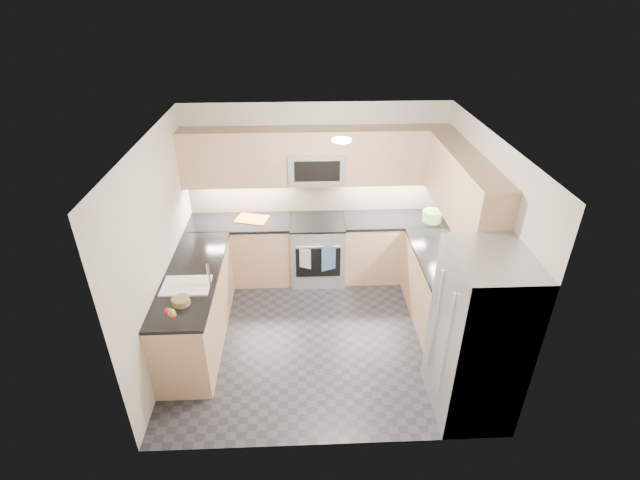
# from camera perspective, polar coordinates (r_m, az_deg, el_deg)

# --- Properties ---
(floor) EXTENTS (3.60, 3.20, 0.00)m
(floor) POSITION_cam_1_polar(r_m,az_deg,el_deg) (5.95, 0.15, -11.37)
(floor) COLOR black
(floor) RESTS_ON ground
(ceiling) EXTENTS (3.60, 3.20, 0.02)m
(ceiling) POSITION_cam_1_polar(r_m,az_deg,el_deg) (4.70, 0.19, 12.29)
(ceiling) COLOR beige
(ceiling) RESTS_ON wall_back
(wall_back) EXTENTS (3.60, 0.02, 2.50)m
(wall_back) POSITION_cam_1_polar(r_m,az_deg,el_deg) (6.64, -0.47, 6.08)
(wall_back) COLOR #BCB3A4
(wall_back) RESTS_ON floor
(wall_front) EXTENTS (3.60, 0.02, 2.50)m
(wall_front) POSITION_cam_1_polar(r_m,az_deg,el_deg) (3.92, 1.28, -12.88)
(wall_front) COLOR #BCB3A4
(wall_front) RESTS_ON floor
(wall_left) EXTENTS (0.02, 3.20, 2.50)m
(wall_left) POSITION_cam_1_polar(r_m,az_deg,el_deg) (5.45, -19.11, -1.31)
(wall_left) COLOR #BCB3A4
(wall_left) RESTS_ON floor
(wall_right) EXTENTS (0.02, 3.20, 2.50)m
(wall_right) POSITION_cam_1_polar(r_m,az_deg,el_deg) (5.59, 18.95, -0.48)
(wall_right) COLOR #BCB3A4
(wall_right) RESTS_ON floor
(base_cab_back_left) EXTENTS (1.42, 0.60, 0.90)m
(base_cab_back_left) POSITION_cam_1_polar(r_m,az_deg,el_deg) (6.79, -9.58, -1.38)
(base_cab_back_left) COLOR tan
(base_cab_back_left) RESTS_ON floor
(base_cab_back_right) EXTENTS (1.42, 0.60, 0.90)m
(base_cab_back_right) POSITION_cam_1_polar(r_m,az_deg,el_deg) (6.86, 8.78, -0.97)
(base_cab_back_right) COLOR tan
(base_cab_back_right) RESTS_ON floor
(base_cab_right) EXTENTS (0.60, 1.70, 0.90)m
(base_cab_right) POSITION_cam_1_polar(r_m,az_deg,el_deg) (6.03, 14.58, -6.43)
(base_cab_right) COLOR tan
(base_cab_right) RESTS_ON floor
(base_cab_peninsula) EXTENTS (0.60, 2.00, 0.90)m
(base_cab_peninsula) POSITION_cam_1_polar(r_m,az_deg,el_deg) (5.80, -14.96, -8.06)
(base_cab_peninsula) COLOR tan
(base_cab_peninsula) RESTS_ON floor
(countertop_back_left) EXTENTS (1.42, 0.63, 0.04)m
(countertop_back_left) POSITION_cam_1_polar(r_m,az_deg,el_deg) (6.57, -9.92, 2.14)
(countertop_back_left) COLOR black
(countertop_back_left) RESTS_ON base_cab_back_left
(countertop_back_right) EXTENTS (1.42, 0.63, 0.04)m
(countertop_back_right) POSITION_cam_1_polar(r_m,az_deg,el_deg) (6.64, 9.09, 2.52)
(countertop_back_right) COLOR black
(countertop_back_right) RESTS_ON base_cab_back_right
(countertop_right) EXTENTS (0.63, 1.70, 0.04)m
(countertop_right) POSITION_cam_1_polar(r_m,az_deg,el_deg) (5.77, 15.16, -2.64)
(countertop_right) COLOR black
(countertop_right) RESTS_ON base_cab_right
(countertop_peninsula) EXTENTS (0.63, 2.00, 0.04)m
(countertop_peninsula) POSITION_cam_1_polar(r_m,az_deg,el_deg) (5.54, -15.58, -4.19)
(countertop_peninsula) COLOR black
(countertop_peninsula) RESTS_ON base_cab_peninsula
(upper_cab_back) EXTENTS (3.60, 0.35, 0.75)m
(upper_cab_back) POSITION_cam_1_polar(r_m,az_deg,el_deg) (6.27, -0.44, 10.27)
(upper_cab_back) COLOR tan
(upper_cab_back) RESTS_ON wall_back
(upper_cab_right) EXTENTS (0.35, 1.95, 0.75)m
(upper_cab_right) POSITION_cam_1_polar(r_m,az_deg,el_deg) (5.51, 17.27, 6.10)
(upper_cab_right) COLOR tan
(upper_cab_right) RESTS_ON wall_right
(backsplash_back) EXTENTS (3.60, 0.01, 0.51)m
(backsplash_back) POSITION_cam_1_polar(r_m,az_deg,el_deg) (6.66, -0.47, 5.63)
(backsplash_back) COLOR tan
(backsplash_back) RESTS_ON wall_back
(backsplash_right) EXTENTS (0.01, 2.30, 0.51)m
(backsplash_right) POSITION_cam_1_polar(r_m,az_deg,el_deg) (5.98, 17.42, 1.22)
(backsplash_right) COLOR tan
(backsplash_right) RESTS_ON wall_right
(gas_range) EXTENTS (0.76, 0.65, 0.91)m
(gas_range) POSITION_cam_1_polar(r_m,az_deg,el_deg) (6.72, -0.35, -1.26)
(gas_range) COLOR #ADAEB5
(gas_range) RESTS_ON floor
(range_cooktop) EXTENTS (0.76, 0.65, 0.03)m
(range_cooktop) POSITION_cam_1_polar(r_m,az_deg,el_deg) (6.49, -0.36, 2.22)
(range_cooktop) COLOR black
(range_cooktop) RESTS_ON gas_range
(oven_door_glass) EXTENTS (0.62, 0.02, 0.45)m
(oven_door_glass) POSITION_cam_1_polar(r_m,az_deg,el_deg) (6.44, -0.23, -2.81)
(oven_door_glass) COLOR black
(oven_door_glass) RESTS_ON gas_range
(oven_handle) EXTENTS (0.60, 0.02, 0.02)m
(oven_handle) POSITION_cam_1_polar(r_m,az_deg,el_deg) (6.28, -0.23, -0.82)
(oven_handle) COLOR #B2B5BA
(oven_handle) RESTS_ON gas_range
(microwave) EXTENTS (0.76, 0.40, 0.40)m
(microwave) POSITION_cam_1_polar(r_m,az_deg,el_deg) (6.29, -0.42, 9.12)
(microwave) COLOR #AAABB2
(microwave) RESTS_ON upper_cab_back
(microwave_door) EXTENTS (0.60, 0.01, 0.28)m
(microwave_door) POSITION_cam_1_polar(r_m,az_deg,el_deg) (6.10, -0.35, 8.44)
(microwave_door) COLOR black
(microwave_door) RESTS_ON microwave
(refrigerator) EXTENTS (0.70, 0.90, 1.80)m
(refrigerator) POSITION_cam_1_polar(r_m,az_deg,el_deg) (4.78, 18.82, -11.16)
(refrigerator) COLOR #A1A4A8
(refrigerator) RESTS_ON floor
(fridge_handle_left) EXTENTS (0.02, 0.02, 1.20)m
(fridge_handle_left) POSITION_cam_1_polar(r_m,az_deg,el_deg) (4.51, 15.18, -12.54)
(fridge_handle_left) COLOR #B2B5BA
(fridge_handle_left) RESTS_ON refrigerator
(fridge_handle_right) EXTENTS (0.02, 0.02, 1.20)m
(fridge_handle_right) POSITION_cam_1_polar(r_m,az_deg,el_deg) (4.77, 14.00, -9.68)
(fridge_handle_right) COLOR #B2B5BA
(fridge_handle_right) RESTS_ON refrigerator
(sink_basin) EXTENTS (0.52, 0.38, 0.16)m
(sink_basin) POSITION_cam_1_polar(r_m,az_deg,el_deg) (5.36, -16.04, -6.03)
(sink_basin) COLOR white
(sink_basin) RESTS_ON base_cab_peninsula
(faucet) EXTENTS (0.03, 0.03, 0.28)m
(faucet) POSITION_cam_1_polar(r_m,az_deg,el_deg) (5.19, -13.54, -4.24)
(faucet) COLOR silver
(faucet) RESTS_ON countertop_peninsula
(utensil_bowl) EXTENTS (0.27, 0.27, 0.15)m
(utensil_bowl) POSITION_cam_1_polar(r_m,az_deg,el_deg) (6.62, 13.63, 2.90)
(utensil_bowl) COLOR #63A044
(utensil_bowl) RESTS_ON countertop_back_right
(cutting_board) EXTENTS (0.50, 0.41, 0.01)m
(cutting_board) POSITION_cam_1_polar(r_m,az_deg,el_deg) (6.58, -8.37, 2.58)
(cutting_board) COLOR #D96014
(cutting_board) RESTS_ON countertop_back_left
(fruit_basket) EXTENTS (0.21, 0.21, 0.07)m
(fruit_basket) POSITION_cam_1_polar(r_m,az_deg,el_deg) (5.06, -16.75, -7.21)
(fruit_basket) COLOR olive
(fruit_basket) RESTS_ON countertop_peninsula
(fruit_apple) EXTENTS (0.08, 0.08, 0.08)m
(fruit_apple) POSITION_cam_1_polar(r_m,az_deg,el_deg) (4.82, -18.22, -8.37)
(fruit_apple) COLOR #AE132C
(fruit_apple) RESTS_ON fruit_basket
(fruit_pear) EXTENTS (0.07, 0.07, 0.07)m
(fruit_pear) POSITION_cam_1_polar(r_m,az_deg,el_deg) (4.79, -17.82, -8.49)
(fruit_pear) COLOR #4DB551
(fruit_pear) RESTS_ON fruit_basket
(dish_towel_check) EXTENTS (0.15, 0.08, 0.31)m
(dish_towel_check) POSITION_cam_1_polar(r_m,az_deg,el_deg) (6.35, -1.83, -2.27)
(dish_towel_check) COLOR silver
(dish_towel_check) RESTS_ON oven_handle
(dish_towel_blue) EXTENTS (0.20, 0.09, 0.39)m
(dish_towel_blue) POSITION_cam_1_polar(r_m,az_deg,el_deg) (6.36, 1.06, -2.21)
(dish_towel_blue) COLOR #2E5080
(dish_towel_blue) RESTS_ON oven_handle
(fruit_orange) EXTENTS (0.06, 0.06, 0.06)m
(fruit_orange) POSITION_cam_1_polar(r_m,az_deg,el_deg) (4.76, -17.65, -8.78)
(fruit_orange) COLOR #D25617
(fruit_orange) RESTS_ON fruit_basket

